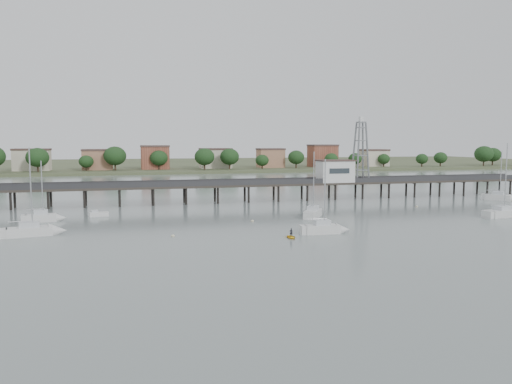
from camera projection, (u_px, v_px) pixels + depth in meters
ground_plane at (344, 266)px, 54.42m from camera, size 500.00×500.00×0.00m
pier at (232, 185)px, 111.81m from camera, size 150.00×5.00×5.50m
pier_building at (335, 171)px, 117.80m from camera, size 8.40×5.40×5.30m
lattice_tower at (361, 152)px, 118.99m from camera, size 3.20×3.20×15.50m
sailboat_a at (39, 231)px, 72.10m from camera, size 8.38×3.74×13.38m
sailboat_e at (503, 198)px, 115.37m from camera, size 6.44×6.84×12.12m
sailboat_b at (47, 218)px, 84.73m from camera, size 6.60×2.61×10.80m
sailboat_d at (508, 213)px, 90.43m from camera, size 8.79×3.82×14.03m
sailboat_c at (314, 213)px, 90.66m from camera, size 5.95×7.36×12.34m
sailboat_f at (328, 229)px, 73.68m from camera, size 7.01×2.48×11.51m
white_tender at (98, 214)px, 90.62m from camera, size 3.51×1.88×1.30m
yellow_dinghy at (291, 238)px, 70.15m from camera, size 1.63×0.48×2.28m
dinghy_occupant at (291, 238)px, 70.15m from camera, size 0.51×1.18×0.28m
mooring_buoys at (258, 222)px, 83.95m from camera, size 96.05×22.01×0.39m
far_shore at (168, 164)px, 285.09m from camera, size 500.00×170.00×10.40m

